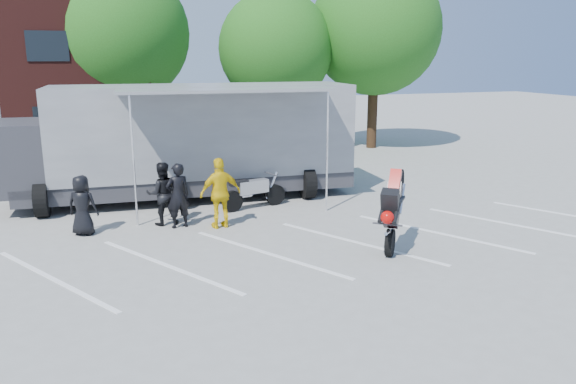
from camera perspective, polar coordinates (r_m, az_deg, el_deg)
ground at (r=12.62m, az=-1.54°, el=-7.83°), size 100.00×100.00×0.00m
parking_bay_lines at (r=13.51m, az=-2.85°, el=-6.33°), size 18.09×13.33×0.01m
tree_left at (r=27.25m, az=-16.61°, el=15.12°), size 6.12×6.12×8.64m
tree_mid at (r=27.55m, az=-1.25°, el=14.35°), size 5.44×5.44×7.68m
tree_right at (r=29.07m, az=8.85°, el=16.01°), size 6.46×6.46×9.12m
transporter_truck at (r=19.04m, az=-9.78°, el=-0.58°), size 11.99×6.32×3.71m
parked_motorcycle at (r=17.52m, az=-3.42°, el=-1.65°), size 2.33×1.23×1.16m
stunt_bike_rider at (r=14.29m, az=10.73°, el=-5.46°), size 1.84×1.99×2.18m
spectator_leather_a at (r=15.70m, az=-20.17°, el=-1.28°), size 0.93×0.79×1.61m
spectator_leather_b at (r=15.63m, az=-11.12°, el=-0.36°), size 0.73×0.54×1.81m
spectator_leather_c at (r=15.99m, az=-12.67°, el=-0.17°), size 0.88×0.69×1.78m
spectator_hivis at (r=15.41m, az=-6.88°, el=-0.12°), size 1.19×0.61×1.95m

